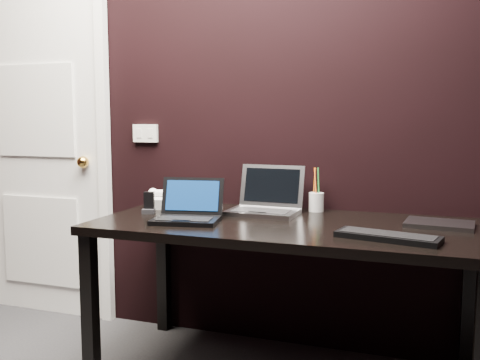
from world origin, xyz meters
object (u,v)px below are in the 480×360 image
(silver_laptop, at_px, (265,205))
(mobile_phone, at_px, (149,205))
(netbook, at_px, (188,213))
(closed_laptop, at_px, (439,224))
(desk_phone, at_px, (170,200))
(door, at_px, (39,145))
(desk, at_px, (285,239))
(pen_cup, at_px, (316,201))
(ext_keyboard, at_px, (388,236))

(silver_laptop, relative_size, mobile_phone, 3.21)
(netbook, relative_size, closed_laptop, 1.12)
(desk_phone, bearing_deg, door, 168.71)
(desk, height_order, pen_cup, pen_cup)
(door, height_order, mobile_phone, door)
(silver_laptop, height_order, desk_phone, silver_laptop)
(door, relative_size, ext_keyboard, 5.21)
(ext_keyboard, bearing_deg, pen_cup, 125.96)
(desk, distance_m, desk_phone, 0.70)
(netbook, distance_m, silver_laptop, 0.41)
(desk_phone, relative_size, pen_cup, 1.05)
(desk_phone, relative_size, mobile_phone, 2.22)
(closed_laptop, distance_m, desk_phone, 1.32)
(netbook, xyz_separation_m, silver_laptop, (0.27, 0.31, 0.01))
(desk, xyz_separation_m, netbook, (-0.42, -0.12, 0.12))
(netbook, bearing_deg, closed_laptop, 13.37)
(silver_laptop, bearing_deg, netbook, -131.52)
(door, height_order, closed_laptop, door)
(ext_keyboard, distance_m, mobile_phone, 1.17)
(ext_keyboard, height_order, desk_phone, desk_phone)
(desk, bearing_deg, door, 167.18)
(silver_laptop, height_order, pen_cup, silver_laptop)
(desk, bearing_deg, desk_phone, 164.95)
(door, bearing_deg, silver_laptop, -7.09)
(mobile_phone, bearing_deg, door, 158.70)
(ext_keyboard, height_order, pen_cup, pen_cup)
(netbook, xyz_separation_m, desk_phone, (-0.24, 0.30, 0.00))
(netbook, xyz_separation_m, mobile_phone, (-0.27, 0.12, 0.00))
(ext_keyboard, distance_m, pen_cup, 0.66)
(closed_laptop, relative_size, pen_cup, 1.36)
(door, relative_size, mobile_phone, 20.42)
(closed_laptop, bearing_deg, door, 174.05)
(door, distance_m, desk_phone, 1.04)
(silver_laptop, distance_m, mobile_phone, 0.57)
(netbook, distance_m, closed_laptop, 1.11)
(netbook, bearing_deg, pen_cup, 42.07)
(mobile_phone, bearing_deg, desk, -0.11)
(silver_laptop, distance_m, closed_laptop, 0.80)
(desk, height_order, netbook, netbook)
(pen_cup, bearing_deg, door, 178.48)
(desk_phone, bearing_deg, silver_laptop, 1.10)
(silver_laptop, distance_m, ext_keyboard, 0.73)
(silver_laptop, relative_size, ext_keyboard, 0.82)
(mobile_phone, bearing_deg, desk_phone, 82.13)
(ext_keyboard, distance_m, closed_laptop, 0.39)
(desk_phone, distance_m, mobile_phone, 0.18)
(pen_cup, bearing_deg, silver_laptop, -147.95)
(ext_keyboard, bearing_deg, desk_phone, 161.27)
(netbook, bearing_deg, desk_phone, 128.96)
(pen_cup, bearing_deg, mobile_phone, -156.79)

